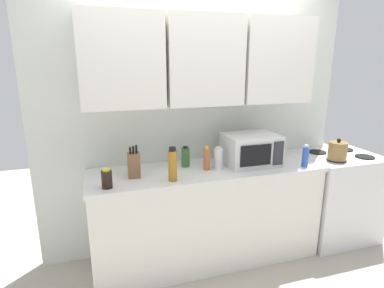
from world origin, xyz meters
TOP-DOWN VIEW (x-y plane):
  - wall_back_with_cabinets at (0.00, -0.07)m, footprint 2.96×0.38m
  - counter_run at (0.00, -0.30)m, footprint 2.09×0.63m
  - stove_range at (1.43, -0.32)m, footprint 0.76×0.64m
  - kettle at (1.26, -0.46)m, footprint 0.17×0.17m
  - microwave at (0.42, -0.31)m, footprint 0.48×0.37m
  - knife_block at (-0.64, -0.32)m, footprint 0.11×0.13m
  - bottle_amber_vinegar at (-0.36, -0.50)m, footprint 0.07×0.07m
  - bottle_spice_jar at (-0.02, -0.34)m, footprint 0.06×0.06m
  - bottle_blue_cleaner at (0.86, -0.52)m, footprint 0.06×0.06m
  - bottle_green_oil at (-0.17, -0.19)m, footprint 0.07×0.07m
  - bottle_soy_dark at (-0.87, -0.50)m, footprint 0.08×0.08m
  - bottle_white_jar at (0.09, -0.34)m, footprint 0.08×0.08m

SIDE VIEW (x-z plane):
  - counter_run at x=0.00m, z-range 0.00..0.90m
  - stove_range at x=1.43m, z-range 0.00..0.91m
  - bottle_soy_dark at x=-0.87m, z-range 0.90..1.05m
  - bottle_green_oil at x=-0.17m, z-range 0.89..1.08m
  - bottle_blue_cleaner at x=0.86m, z-range 0.89..1.10m
  - bottle_white_jar at x=0.09m, z-range 0.90..1.09m
  - kettle at x=1.26m, z-range 0.89..1.10m
  - bottle_spice_jar at x=-0.02m, z-range 0.89..1.11m
  - knife_block at x=-0.64m, z-range 0.87..1.14m
  - bottle_amber_vinegar at x=-0.36m, z-range 0.89..1.17m
  - microwave at x=0.42m, z-range 0.90..1.18m
  - wall_back_with_cabinets at x=0.00m, z-range 0.27..2.87m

